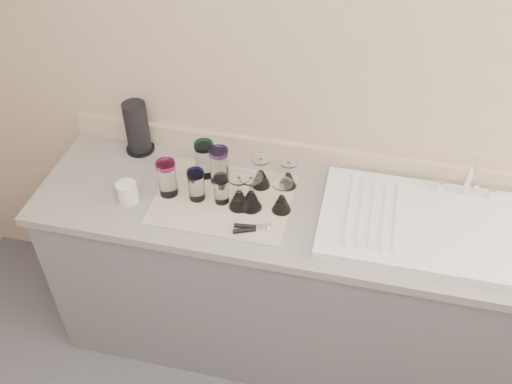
% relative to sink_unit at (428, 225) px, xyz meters
% --- Properties ---
extents(counter_unit, '(2.06, 0.62, 0.90)m').
position_rel_sink_unit_xyz_m(counter_unit, '(-0.55, -0.00, -0.47)').
color(counter_unit, slate).
rests_on(counter_unit, ground).
extents(sink_unit, '(0.82, 0.50, 0.22)m').
position_rel_sink_unit_xyz_m(sink_unit, '(0.00, 0.00, 0.00)').
color(sink_unit, white).
rests_on(sink_unit, counter_unit).
extents(dish_towel, '(0.55, 0.42, 0.01)m').
position_rel_sink_unit_xyz_m(dish_towel, '(-0.81, -0.02, -0.02)').
color(dish_towel, beige).
rests_on(dish_towel, counter_unit).
extents(tumbler_cyan, '(0.08, 0.08, 0.16)m').
position_rel_sink_unit_xyz_m(tumbler_cyan, '(-0.92, 0.11, 0.07)').
color(tumbler_cyan, white).
rests_on(tumbler_cyan, dish_towel).
extents(tumbler_purple, '(0.08, 0.08, 0.16)m').
position_rel_sink_unit_xyz_m(tumbler_purple, '(-0.85, 0.08, 0.07)').
color(tumbler_purple, white).
rests_on(tumbler_purple, dish_towel).
extents(tumbler_magenta, '(0.08, 0.08, 0.16)m').
position_rel_sink_unit_xyz_m(tumbler_magenta, '(-1.04, -0.04, 0.07)').
color(tumbler_magenta, white).
rests_on(tumbler_magenta, dish_towel).
extents(tumbler_blue, '(0.07, 0.07, 0.14)m').
position_rel_sink_unit_xyz_m(tumbler_blue, '(-0.91, -0.04, 0.06)').
color(tumbler_blue, white).
rests_on(tumbler_blue, dish_towel).
extents(tumbler_lavender, '(0.06, 0.06, 0.13)m').
position_rel_sink_unit_xyz_m(tumbler_lavender, '(-0.81, -0.04, 0.05)').
color(tumbler_lavender, white).
rests_on(tumbler_lavender, dish_towel).
extents(goblet_back_left, '(0.08, 0.08, 0.14)m').
position_rel_sink_unit_xyz_m(goblet_back_left, '(-0.68, 0.09, 0.04)').
color(goblet_back_left, white).
rests_on(goblet_back_left, dish_towel).
extents(goblet_back_right, '(0.07, 0.07, 0.13)m').
position_rel_sink_unit_xyz_m(goblet_back_right, '(-0.57, 0.11, 0.03)').
color(goblet_back_right, white).
rests_on(goblet_back_right, dish_towel).
extents(goblet_front_left, '(0.09, 0.09, 0.16)m').
position_rel_sink_unit_xyz_m(goblet_front_left, '(-0.69, -0.05, 0.04)').
color(goblet_front_left, white).
rests_on(goblet_front_left, dish_towel).
extents(goblet_front_right, '(0.08, 0.08, 0.14)m').
position_rel_sink_unit_xyz_m(goblet_front_right, '(-0.57, -0.03, 0.04)').
color(goblet_front_right, white).
rests_on(goblet_front_right, dish_towel).
extents(goblet_extra, '(0.09, 0.09, 0.15)m').
position_rel_sink_unit_xyz_m(goblet_extra, '(-0.74, -0.05, 0.04)').
color(goblet_extra, white).
rests_on(goblet_extra, dish_towel).
extents(can_opener, '(0.14, 0.07, 0.02)m').
position_rel_sink_unit_xyz_m(can_opener, '(-0.66, -0.17, -0.00)').
color(can_opener, silver).
rests_on(can_opener, dish_towel).
extents(white_mug, '(0.12, 0.11, 0.08)m').
position_rel_sink_unit_xyz_m(white_mug, '(-1.19, -0.11, 0.02)').
color(white_mug, silver).
rests_on(white_mug, counter_unit).
extents(paper_towel_roll, '(0.13, 0.13, 0.24)m').
position_rel_sink_unit_xyz_m(paper_towel_roll, '(-1.26, 0.22, 0.10)').
color(paper_towel_roll, black).
rests_on(paper_towel_roll, counter_unit).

